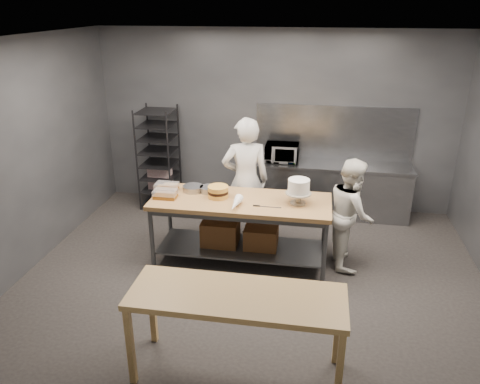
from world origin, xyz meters
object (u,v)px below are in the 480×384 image
(near_counter, at_px, (237,302))
(chef_right, at_px, (351,213))
(microwave, at_px, (282,153))
(layer_cake, at_px, (218,192))
(work_table, at_px, (239,222))
(speed_rack, at_px, (159,159))
(frosted_cake_stand, at_px, (299,188))
(chef_behind, at_px, (246,181))

(near_counter, relative_size, chef_right, 1.32)
(near_counter, relative_size, microwave, 3.69)
(layer_cake, bearing_deg, near_counter, -73.45)
(layer_cake, bearing_deg, chef_right, 4.74)
(work_table, relative_size, near_counter, 1.20)
(speed_rack, height_order, microwave, speed_rack)
(speed_rack, height_order, layer_cake, speed_rack)
(work_table, distance_m, frosted_cake_stand, 0.97)
(chef_right, height_order, layer_cake, chef_right)
(chef_behind, height_order, microwave, chef_behind)
(chef_behind, bearing_deg, microwave, -126.30)
(near_counter, distance_m, microwave, 3.90)
(chef_behind, bearing_deg, near_counter, 82.11)
(near_counter, bearing_deg, speed_rack, 118.28)
(near_counter, bearing_deg, microwave, 89.01)
(chef_right, bearing_deg, frosted_cake_stand, 97.57)
(near_counter, relative_size, layer_cake, 7.25)
(near_counter, bearing_deg, chef_behind, 97.48)
(microwave, bearing_deg, frosted_cake_stand, -78.23)
(microwave, distance_m, layer_cake, 1.88)
(work_table, bearing_deg, speed_rack, 135.58)
(chef_behind, height_order, chef_right, chef_behind)
(speed_rack, height_order, chef_behind, chef_behind)
(near_counter, height_order, chef_right, chef_right)
(near_counter, xyz_separation_m, microwave, (0.07, 3.89, 0.24))
(near_counter, relative_size, chef_behind, 1.06)
(work_table, relative_size, chef_behind, 1.27)
(chef_right, height_order, frosted_cake_stand, chef_right)
(work_table, distance_m, speed_rack, 2.40)
(work_table, height_order, chef_right, chef_right)
(work_table, height_order, microwave, microwave)
(frosted_cake_stand, relative_size, layer_cake, 1.23)
(work_table, height_order, layer_cake, layer_cake)
(microwave, height_order, frosted_cake_stand, frosted_cake_stand)
(chef_behind, bearing_deg, work_table, 76.13)
(near_counter, distance_m, chef_right, 2.57)
(speed_rack, xyz_separation_m, layer_cake, (1.41, -1.66, 0.14))
(work_table, bearing_deg, layer_cake, 177.71)
(chef_right, bearing_deg, work_table, 89.36)
(frosted_cake_stand, distance_m, layer_cake, 1.08)
(speed_rack, xyz_separation_m, frosted_cake_stand, (2.48, -1.69, 0.28))
(work_table, bearing_deg, chef_right, 6.11)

